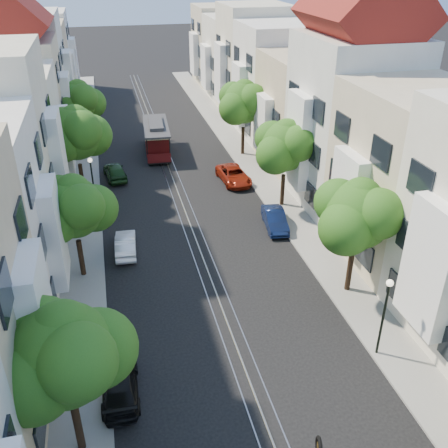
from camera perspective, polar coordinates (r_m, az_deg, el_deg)
ground at (r=43.25m, az=-6.07°, el=5.72°), size 200.00×200.00×0.00m
sidewalk_east at (r=44.63m, az=3.23°, el=6.67°), size 2.50×80.00×0.12m
sidewalk_west at (r=43.02m, az=-15.70°, el=4.73°), size 2.50×80.00×0.12m
rail_left at (r=43.19m, az=-6.80°, el=5.66°), size 0.06×80.00×0.02m
rail_slot at (r=43.25m, az=-6.07°, el=5.73°), size 0.06×80.00×0.02m
rail_right at (r=43.31m, az=-5.35°, el=5.81°), size 0.06×80.00×0.02m
lane_line at (r=43.25m, az=-6.07°, el=5.73°), size 0.08×80.00×0.01m
townhouses_east at (r=44.43m, az=9.32°, el=13.22°), size 7.75×72.00×12.00m
townhouses_west at (r=41.76m, az=-23.01°, el=10.19°), size 7.75×72.00×11.76m
tree_e_b at (r=26.73m, az=15.14°, el=0.86°), size 4.93×4.08×6.68m
tree_e_c at (r=35.93m, az=7.10°, el=8.68°), size 4.84×3.99×6.52m
tree_e_d at (r=45.82m, az=2.32°, el=13.62°), size 5.01×4.16×6.85m
tree_w_a at (r=18.26m, az=-17.66°, el=-14.25°), size 4.93×4.08×6.68m
tree_w_b at (r=28.47m, az=-16.73°, el=1.64°), size 4.72×3.87×6.27m
tree_w_c at (r=38.44m, az=-16.53°, el=9.80°), size 5.13×4.28×7.09m
tree_w_d at (r=49.13m, az=-16.23°, el=13.25°), size 4.84×3.99×6.52m
lamp_east at (r=23.70m, az=17.95°, el=-8.95°), size 0.32×0.32×4.16m
lamp_west at (r=36.37m, az=-14.82°, el=5.20°), size 0.32×0.32×4.16m
cable_car at (r=47.62m, az=-7.72°, el=9.90°), size 2.70×7.28×2.75m
parked_car_e_mid at (r=34.39m, az=5.84°, el=0.52°), size 1.75×3.89×1.24m
parked_car_e_far at (r=41.18m, az=1.12°, el=5.60°), size 2.38×4.57×1.23m
parked_car_w_near at (r=22.77m, az=-11.82°, el=-17.47°), size 1.72×3.98×1.14m
parked_car_w_mid at (r=32.01m, az=-11.18°, el=-2.28°), size 1.45×3.64×1.18m
parked_car_w_far at (r=42.80m, az=-12.36°, el=5.91°), size 2.06×4.07×1.33m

